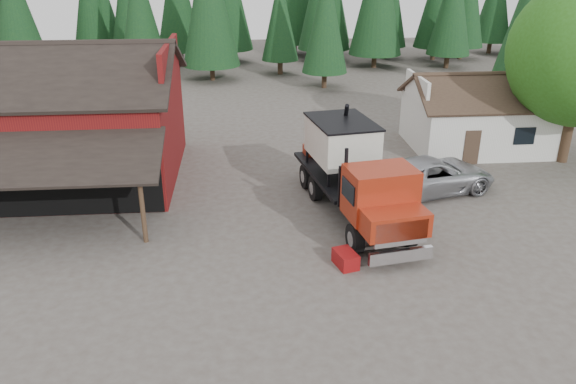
{
  "coord_description": "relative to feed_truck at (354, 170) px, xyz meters",
  "views": [
    {
      "loc": [
        -1.44,
        -19.13,
        11.24
      ],
      "look_at": [
        0.43,
        2.69,
        1.8
      ],
      "focal_mm": 35.0,
      "sensor_mm": 36.0,
      "label": 1
    }
  ],
  "objects": [
    {
      "name": "farmhouse",
      "position": [
        9.46,
        8.96,
        -0.5
      ],
      "size": [
        8.6,
        6.42,
        4.65
      ],
      "color": "silver",
      "rests_on": "ground"
    },
    {
      "name": "near_pine_c",
      "position": [
        18.46,
        21.97,
        4.73
      ],
      "size": [
        4.84,
        4.84,
        12.4
      ],
      "color": "#382619",
      "rests_on": "ground"
    },
    {
      "name": "ground",
      "position": [
        -3.54,
        -4.03,
        -2.16
      ],
      "size": [
        120.0,
        120.0,
        0.0
      ],
      "primitive_type": "plane",
      "color": "#4C433C",
      "rests_on": "ground"
    },
    {
      "name": "near_pine_b",
      "position": [
        2.46,
        25.97,
        3.73
      ],
      "size": [
        3.96,
        3.96,
        10.4
      ],
      "color": "#382619",
      "rests_on": "ground"
    },
    {
      "name": "silver_car",
      "position": [
        4.46,
        2.25,
        -1.27
      ],
      "size": [
        6.99,
        4.59,
        1.79
      ],
      "primitive_type": "imported",
      "rotation": [
        0.0,
        0.0,
        1.84
      ],
      "color": "#AAACB2",
      "rests_on": "ground"
    },
    {
      "name": "red_barn",
      "position": [
        -14.54,
        5.87,
        0.53
      ],
      "size": [
        12.8,
        13.63,
        7.18
      ],
      "color": "maroon",
      "rests_on": "ground"
    },
    {
      "name": "feed_truck",
      "position": [
        0.0,
        0.0,
        0.0
      ],
      "size": [
        4.41,
        10.56,
        4.63
      ],
      "rotation": [
        0.0,
        0.0,
        0.17
      ],
      "color": "black",
      "rests_on": "ground"
    },
    {
      "name": "conifer_backdrop",
      "position": [
        -3.54,
        37.97,
        -2.16
      ],
      "size": [
        76.0,
        16.0,
        16.0
      ],
      "primitive_type": null,
      "color": "#10311B",
      "rests_on": "ground"
    },
    {
      "name": "equip_box",
      "position": [
        -1.15,
        -4.57,
        -1.86
      ],
      "size": [
        0.98,
        1.25,
        0.6
      ],
      "primitive_type": "cube",
      "rotation": [
        0.0,
        0.0,
        0.28
      ],
      "color": "maroon",
      "rests_on": "ground"
    }
  ]
}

